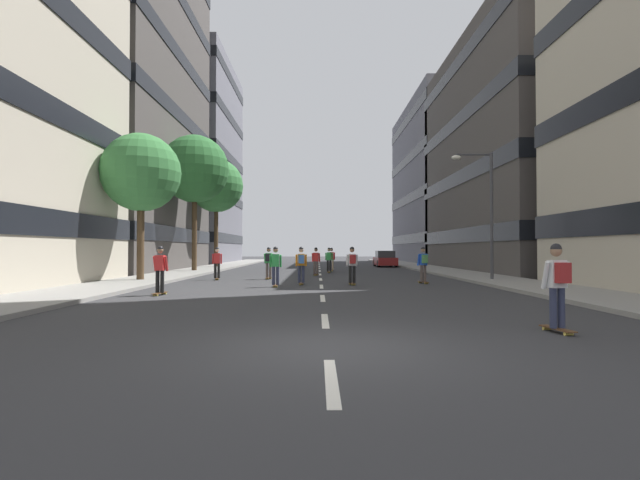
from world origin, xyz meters
TOP-DOWN VIEW (x-y plane):
  - ground_plane at (0.00, 24.98)m, footprint 149.89×149.89m
  - sidewalk_left at (-9.12, 28.10)m, footprint 3.41×68.70m
  - sidewalk_right at (9.12, 28.10)m, footprint 3.41×68.70m
  - lane_markings at (0.00, 25.50)m, footprint 0.16×57.20m
  - building_left_mid at (-19.36, 28.77)m, footprint 17.19×18.87m
  - building_left_far at (-19.36, 49.94)m, footprint 17.19×17.59m
  - building_right_mid at (19.36, 28.77)m, footprint 17.19×22.59m
  - building_right_far at (19.36, 49.94)m, footprint 17.19×21.99m
  - parked_car_near at (6.22, 36.63)m, footprint 1.82×4.40m
  - street_tree_near at (-9.12, 26.28)m, footprint 4.91×4.91m
  - street_tree_mid at (-9.12, 15.87)m, footprint 3.95×3.95m
  - street_tree_far at (-9.12, 33.60)m, footprint 4.71×4.71m
  - streetlamp_right at (8.41, 16.17)m, footprint 2.13×0.30m
  - skater_0 at (4.60, 1.37)m, footprint 0.56×0.92m
  - skater_1 at (-5.62, 17.61)m, footprint 0.57×0.92m
  - skater_2 at (-0.28, 21.95)m, footprint 0.56×0.92m
  - skater_3 at (0.89, 27.63)m, footprint 0.53×0.90m
  - skater_4 at (-2.02, 12.78)m, footprint 0.54×0.91m
  - skater_5 at (-2.88, 18.13)m, footprint 0.56×0.92m
  - skater_6 at (0.64, 25.40)m, footprint 0.54×0.91m
  - skater_7 at (-5.87, 9.10)m, footprint 0.56×0.92m
  - skater_8 at (4.95, 14.81)m, footprint 0.57×0.92m
  - skater_9 at (1.44, 13.95)m, footprint 0.55×0.92m
  - skater_10 at (-0.94, 14.17)m, footprint 0.54×0.91m

SIDE VIEW (x-z plane):
  - ground_plane at x=0.00m, z-range 0.00..0.00m
  - lane_markings at x=0.00m, z-range 0.00..0.01m
  - sidewalk_left at x=-9.12m, z-range 0.00..0.14m
  - sidewalk_right at x=9.12m, z-range 0.00..0.14m
  - parked_car_near at x=6.22m, z-range -0.06..1.46m
  - skater_1 at x=-5.62m, z-range 0.10..1.87m
  - skater_2 at x=-0.28m, z-range 0.10..1.87m
  - skater_3 at x=0.89m, z-range 0.10..1.87m
  - skater_4 at x=-2.02m, z-range 0.10..1.87m
  - skater_6 at x=0.64m, z-range 0.10..1.87m
  - skater_7 at x=-5.87m, z-range 0.10..1.87m
  - skater_0 at x=4.60m, z-range 0.13..1.90m
  - skater_5 at x=-2.88m, z-range 0.13..1.90m
  - skater_8 at x=4.95m, z-range 0.13..1.90m
  - skater_9 at x=1.44m, z-range 0.13..1.90m
  - skater_10 at x=-0.94m, z-range 0.13..1.90m
  - streetlamp_right at x=8.41m, z-range 0.89..7.39m
  - street_tree_mid at x=-9.12m, z-range 1.83..9.21m
  - street_tree_far at x=-9.12m, z-range 2.51..12.01m
  - street_tree_near at x=-9.12m, z-range 2.57..12.40m
  - building_right_mid at x=19.36m, z-range 0.09..18.12m
  - building_right_far at x=19.36m, z-range 0.09..19.45m
  - building_left_far at x=-19.36m, z-range 0.09..24.63m
  - building_left_mid at x=-19.36m, z-range 0.09..37.04m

